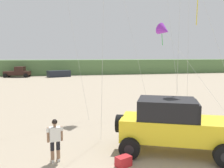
{
  "coord_description": "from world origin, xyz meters",
  "views": [
    {
      "loc": [
        -1.22,
        -5.57,
        4.05
      ],
      "look_at": [
        1.1,
        4.64,
        2.83
      ],
      "focal_mm": 39.55,
      "sensor_mm": 36.0,
      "label": 1
    }
  ],
  "objects_px": {
    "cooler_box": "(123,161)",
    "person_watching": "(55,138)",
    "distant_pickup": "(18,72)",
    "kite_red_delta": "(164,30)",
    "distant_sedan": "(59,74)",
    "jeep": "(173,124)"
  },
  "relations": [
    {
      "from": "person_watching",
      "to": "cooler_box",
      "type": "bearing_deg",
      "value": -21.91
    },
    {
      "from": "jeep",
      "to": "kite_red_delta",
      "type": "distance_m",
      "value": 12.07
    },
    {
      "from": "person_watching",
      "to": "kite_red_delta",
      "type": "height_order",
      "value": "kite_red_delta"
    },
    {
      "from": "jeep",
      "to": "kite_red_delta",
      "type": "height_order",
      "value": "kite_red_delta"
    },
    {
      "from": "cooler_box",
      "to": "distant_pickup",
      "type": "distance_m",
      "value": 41.38
    },
    {
      "from": "distant_pickup",
      "to": "kite_red_delta",
      "type": "xyz_separation_m",
      "value": [
        15.8,
        -29.29,
        5.19
      ]
    },
    {
      "from": "person_watching",
      "to": "distant_pickup",
      "type": "height_order",
      "value": "distant_pickup"
    },
    {
      "from": "jeep",
      "to": "distant_pickup",
      "type": "bearing_deg",
      "value": 106.42
    },
    {
      "from": "jeep",
      "to": "kite_red_delta",
      "type": "bearing_deg",
      "value": 67.83
    },
    {
      "from": "distant_sedan",
      "to": "kite_red_delta",
      "type": "xyz_separation_m",
      "value": [
        8.34,
        -28.3,
        5.53
      ]
    },
    {
      "from": "distant_pickup",
      "to": "distant_sedan",
      "type": "bearing_deg",
      "value": -7.57
    },
    {
      "from": "cooler_box",
      "to": "person_watching",
      "type": "bearing_deg",
      "value": 133.7
    },
    {
      "from": "jeep",
      "to": "distant_pickup",
      "type": "xyz_separation_m",
      "value": [
        -11.64,
        39.49,
        -0.26
      ]
    },
    {
      "from": "jeep",
      "to": "cooler_box",
      "type": "xyz_separation_m",
      "value": [
        -2.36,
        -0.83,
        -1.01
      ]
    },
    {
      "from": "person_watching",
      "to": "jeep",
      "type": "bearing_deg",
      "value": -1.81
    },
    {
      "from": "person_watching",
      "to": "distant_sedan",
      "type": "distance_m",
      "value": 38.36
    },
    {
      "from": "cooler_box",
      "to": "distant_pickup",
      "type": "bearing_deg",
      "value": 78.57
    },
    {
      "from": "distant_pickup",
      "to": "cooler_box",
      "type": "bearing_deg",
      "value": -77.04
    },
    {
      "from": "cooler_box",
      "to": "jeep",
      "type": "bearing_deg",
      "value": -5.14
    },
    {
      "from": "distant_pickup",
      "to": "kite_red_delta",
      "type": "bearing_deg",
      "value": -61.66
    },
    {
      "from": "distant_sedan",
      "to": "distant_pickup",
      "type": "bearing_deg",
      "value": 152.61
    },
    {
      "from": "cooler_box",
      "to": "distant_pickup",
      "type": "relative_size",
      "value": 0.12
    }
  ]
}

